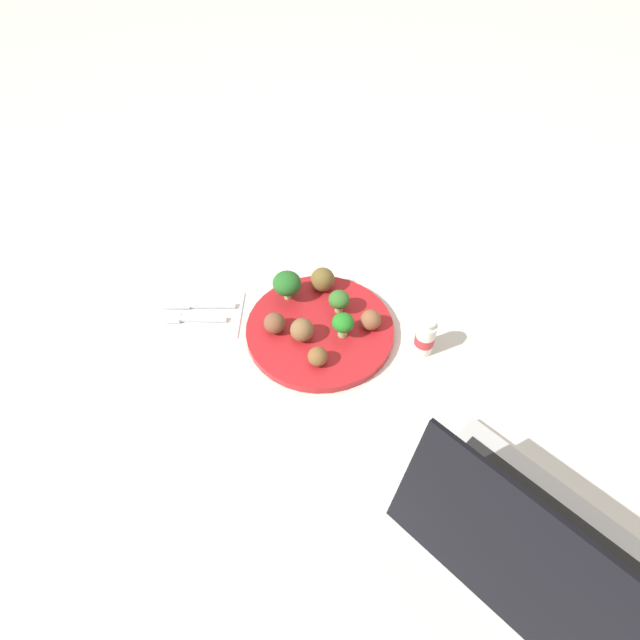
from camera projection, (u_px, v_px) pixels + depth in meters
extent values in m
plane|color=silver|center=(320.00, 333.00, 1.03)|extent=(4.00, 4.00, 0.00)
cylinder|color=red|center=(320.00, 330.00, 1.02)|extent=(0.28, 0.28, 0.02)
cylinder|color=#A1B86C|center=(339.00, 308.00, 1.04)|extent=(0.02, 0.02, 0.02)
ellipsoid|color=#376D29|center=(339.00, 299.00, 1.02)|extent=(0.04, 0.04, 0.03)
cylinder|color=#9FC46B|center=(343.00, 331.00, 0.99)|extent=(0.02, 0.02, 0.02)
ellipsoid|color=#247E22|center=(343.00, 323.00, 0.98)|extent=(0.04, 0.04, 0.03)
cylinder|color=#98CB6F|center=(288.00, 294.00, 1.06)|extent=(0.01, 0.01, 0.02)
ellipsoid|color=#256525|center=(287.00, 283.00, 1.04)|extent=(0.06, 0.06, 0.04)
sphere|color=brown|center=(302.00, 330.00, 0.98)|extent=(0.04, 0.04, 0.04)
sphere|color=brown|center=(322.00, 279.00, 1.06)|extent=(0.05, 0.05, 0.05)
sphere|color=brown|center=(320.00, 357.00, 0.94)|extent=(0.04, 0.04, 0.04)
sphere|color=brown|center=(371.00, 320.00, 1.00)|extent=(0.04, 0.04, 0.04)
sphere|color=brown|center=(275.00, 323.00, 0.99)|extent=(0.04, 0.04, 0.04)
cube|color=white|center=(198.00, 314.00, 1.05)|extent=(0.17, 0.12, 0.01)
cube|color=silver|center=(204.00, 319.00, 1.04)|extent=(0.09, 0.01, 0.01)
cube|color=silver|center=(173.00, 318.00, 1.04)|extent=(0.03, 0.02, 0.01)
cube|color=silver|center=(213.00, 305.00, 1.06)|extent=(0.09, 0.02, 0.01)
cube|color=silver|center=(176.00, 305.00, 1.06)|extent=(0.06, 0.02, 0.01)
cylinder|color=white|center=(425.00, 338.00, 0.97)|extent=(0.04, 0.04, 0.07)
cylinder|color=red|center=(425.00, 339.00, 0.97)|extent=(0.04, 0.04, 0.02)
cylinder|color=silver|center=(428.00, 324.00, 0.94)|extent=(0.03, 0.03, 0.01)
cube|color=#B6B6B6|center=(522.00, 537.00, 0.76)|extent=(0.38, 0.38, 0.02)
cube|color=black|center=(524.00, 535.00, 0.76)|extent=(0.31, 0.31, 0.00)
cube|color=black|center=(510.00, 555.00, 0.65)|extent=(0.27, 0.26, 0.19)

